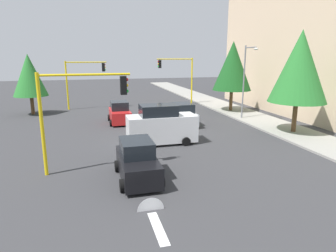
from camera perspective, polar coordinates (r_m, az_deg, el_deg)
ground_plane at (r=22.99m, az=-1.58°, el=-1.90°), size 120.00×120.00×0.00m
sidewalk_kerb at (r=31.40m, az=15.19°, el=1.91°), size 80.00×4.00×0.15m
lane_arrow_near at (r=11.93m, az=-2.83°, el=-17.07°), size 2.40×1.10×1.10m
apartment_block at (r=36.08m, az=26.74°, el=13.62°), size 24.69×9.30×14.15m
traffic_signal_far_left at (r=37.25m, az=2.01°, el=10.36°), size 0.36×4.59×5.83m
traffic_signal_far_right at (r=35.65m, az=-16.04°, el=9.39°), size 0.36×4.59×5.50m
traffic_signal_near_right at (r=15.76m, az=-16.75°, el=4.43°), size 0.36×4.59×5.27m
street_lamp_curbside at (r=29.02m, az=14.83°, el=9.56°), size 2.15×0.28×7.00m
tree_roadside_mid at (r=33.24m, az=12.34°, el=11.22°), size 4.16×4.16×7.60m
tree_opposite_side at (r=34.15m, az=-25.17°, el=8.83°), size 3.45×3.45×6.27m
tree_roadside_near at (r=25.05m, az=24.01°, el=10.39°), size 4.37×4.37×7.99m
delivery_van_white at (r=20.70m, az=-1.32°, el=0.05°), size 2.22×4.80×2.77m
car_red at (r=27.68m, az=-9.29°, el=2.45°), size 3.84×2.05×1.98m
car_silver at (r=26.53m, az=2.79°, el=2.14°), size 4.16×2.03×1.98m
car_black at (r=14.97m, az=-5.93°, el=-6.83°), size 4.09×2.06×1.98m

